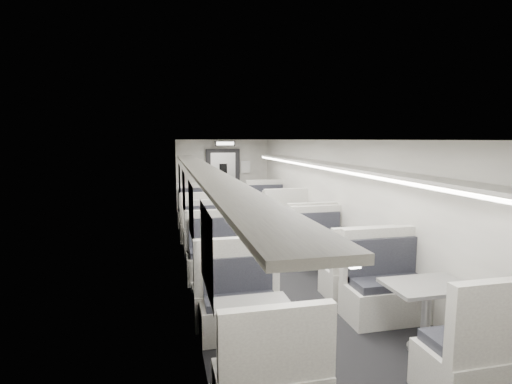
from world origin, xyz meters
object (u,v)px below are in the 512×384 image
booth_right_a (275,214)px  exit_sign (225,143)px  booth_left_d (253,335)px  booth_right_d (426,316)px  passenger (211,210)px  booth_left_b (210,241)px  vestibule_door (223,181)px  booth_left_a (200,217)px  booth_right_b (296,230)px  booth_right_c (336,257)px  booth_left_c (225,272)px

booth_right_a → exit_sign: (-1.00, 2.24, 1.87)m
booth_left_d → exit_sign: (1.00, 8.50, 1.92)m
booth_right_d → passenger: passenger is taller
booth_left_d → booth_right_d: size_ratio=0.88×
booth_left_d → booth_right_d: bearing=-3.0°
booth_right_a → booth_right_d: bearing=-90.0°
booth_left_b → vestibule_door: size_ratio=0.95×
passenger → booth_left_a: bearing=121.7°
booth_left_a → passenger: passenger is taller
booth_right_b → exit_sign: (-1.00, 4.02, 1.89)m
booth_right_b → booth_right_d: 4.59m
booth_left_b → booth_right_c: 2.60m
booth_left_d → exit_sign: exit_sign is taller
booth_left_a → booth_right_b: booth_left_a is taller
booth_right_b → vestibule_door: bearing=102.5°
booth_right_a → booth_right_b: size_ratio=1.07×
exit_sign → booth_left_b: bearing=-102.6°
booth_left_b → booth_left_c: bearing=-90.0°
booth_left_c → passenger: bearing=87.0°
passenger → vestibule_door: (0.82, 3.50, 0.30)m
booth_left_a → booth_right_c: 4.48m
booth_left_b → booth_right_b: booth_right_b is taller
booth_left_b → booth_right_c: size_ratio=0.95×
booth_left_a → exit_sign: exit_sign is taller
booth_left_c → booth_right_a: bearing=65.1°
booth_left_b → passenger: size_ratio=1.35×
booth_left_c → exit_sign: exit_sign is taller
booth_right_c → vestibule_door: (-1.00, 6.64, 0.66)m
booth_left_b → booth_right_a: (2.00, 2.25, 0.06)m
booth_left_a → booth_left_d: booth_left_a is taller
booth_left_a → exit_sign: (1.00, 2.15, 1.88)m
booth_right_d → booth_left_b: bearing=115.9°
booth_left_a → exit_sign: size_ratio=3.59×
booth_right_a → exit_sign: 3.08m
booth_left_a → booth_left_b: size_ratio=1.11×
booth_left_c → booth_left_d: (0.00, -1.95, -0.04)m
booth_left_c → booth_right_c: 2.04m
booth_left_b → vestibule_door: (1.00, 4.98, 0.68)m
booth_left_b → booth_left_d: size_ratio=1.00×
passenger → exit_sign: size_ratio=2.38×
exit_sign → passenger: bearing=-105.1°
booth_left_c → booth_right_c: size_ratio=1.05×
booth_right_c → booth_right_d: (0.00, -2.45, 0.03)m
vestibule_door → exit_sign: (0.00, -0.49, 1.24)m
booth_left_c → vestibule_door: 7.14m
booth_left_d → vestibule_door: size_ratio=0.95×
booth_right_d → booth_right_a: bearing=90.0°
booth_left_a → booth_left_d: bearing=-90.0°
booth_left_c → exit_sign: size_ratio=3.58×
booth_right_d → booth_left_a: bearing=107.2°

